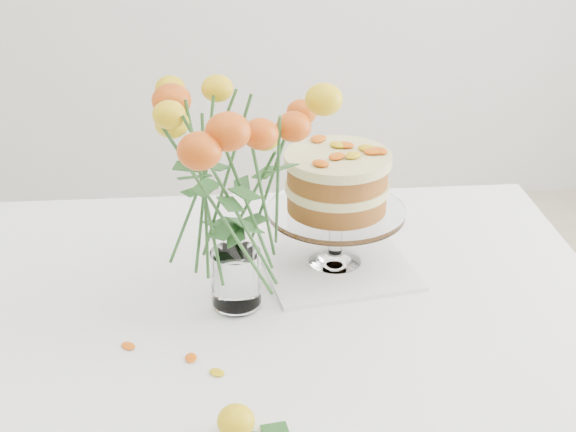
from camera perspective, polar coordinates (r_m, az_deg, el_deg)
name	(u,v)px	position (r m, az deg, el deg)	size (l,w,h in m)	color
table	(207,348)	(1.43, -5.78, -9.32)	(1.43, 0.93, 0.76)	tan
napkin	(335,263)	(1.51, 3.35, -3.33)	(0.27, 0.27, 0.01)	silver
cake_stand	(337,188)	(1.43, 3.51, 2.04)	(0.25, 0.25, 0.22)	white
rose_vase	(232,173)	(1.27, -3.97, 3.08)	(0.30, 0.30, 0.43)	white
loose_rose_near	(236,421)	(1.12, -3.69, -14.36)	(0.09, 0.05, 0.04)	gold
stray_petal_a	(128,346)	(1.31, -11.30, -9.05)	(0.03, 0.02, 0.00)	gold
stray_petal_b	(191,358)	(1.27, -6.91, -10.00)	(0.03, 0.02, 0.00)	gold
stray_petal_c	(217,373)	(1.24, -5.07, -11.04)	(0.03, 0.02, 0.00)	gold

